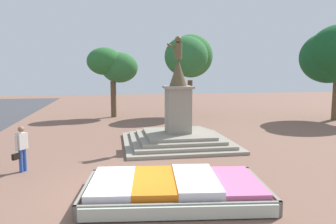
% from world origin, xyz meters
% --- Properties ---
extents(ground_plane, '(81.59, 81.59, 0.00)m').
position_xyz_m(ground_plane, '(0.00, 0.00, 0.00)').
color(ground_plane, brown).
extents(flower_planter, '(5.72, 3.72, 0.63)m').
position_xyz_m(flower_planter, '(1.42, -0.61, 0.28)').
color(flower_planter, '#38281C').
rests_on(flower_planter, ground_plane).
extents(statue_monument, '(5.53, 5.53, 5.48)m').
position_xyz_m(statue_monument, '(2.94, 6.41, 0.83)').
color(statue_monument, gray).
rests_on(statue_monument, ground_plane).
extents(pedestrian_with_handbag, '(0.49, 0.64, 1.74)m').
position_xyz_m(pedestrian_with_handbag, '(-3.75, 2.85, 0.98)').
color(pedestrian_with_handbag, '#264CA5').
rests_on(pedestrian_with_handbag, ground_plane).
extents(park_tree_far_left, '(4.02, 2.64, 5.56)m').
position_xyz_m(park_tree_far_left, '(-0.27, 16.80, 4.17)').
color(park_tree_far_left, brown).
rests_on(park_tree_far_left, ground_plane).
extents(park_tree_behind_statue, '(4.13, 4.11, 6.69)m').
position_xyz_m(park_tree_behind_statue, '(5.82, 16.30, 4.88)').
color(park_tree_behind_statue, brown).
rests_on(park_tree_behind_statue, ground_plane).
extents(park_tree_far_right, '(4.68, 5.16, 7.09)m').
position_xyz_m(park_tree_far_right, '(15.97, 12.25, 4.94)').
color(park_tree_far_right, brown).
rests_on(park_tree_far_right, ground_plane).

